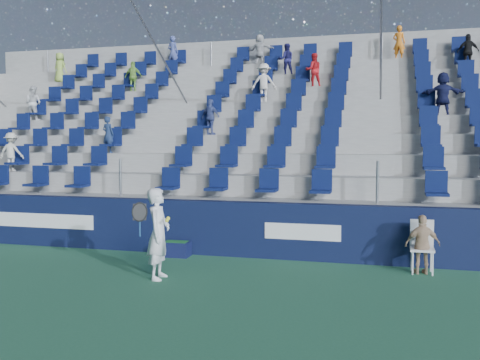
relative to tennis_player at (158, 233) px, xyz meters
name	(u,v)px	position (x,y,z in m)	size (l,w,h in m)	color
ground	(184,295)	(0.82, -0.87, -0.84)	(70.00, 70.00, 0.00)	#2B6545
sponsor_wall	(235,229)	(0.82, 2.28, -0.24)	(24.00, 0.32, 1.20)	#0F1637
grandstand	(279,154)	(0.82, 7.38, 1.30)	(24.00, 8.17, 6.63)	#A5A5A0
tennis_player	(158,233)	(0.00, 0.00, 0.00)	(0.69, 0.66, 1.67)	silver
line_judge_chair	(422,243)	(4.68, 1.79, -0.26)	(0.45, 0.46, 1.00)	white
line_judge	(422,244)	(4.68, 1.63, -0.27)	(0.66, 0.28, 1.13)	tan
ball_bin	(176,248)	(-0.41, 1.88, -0.65)	(0.60, 0.41, 0.33)	#0F143A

